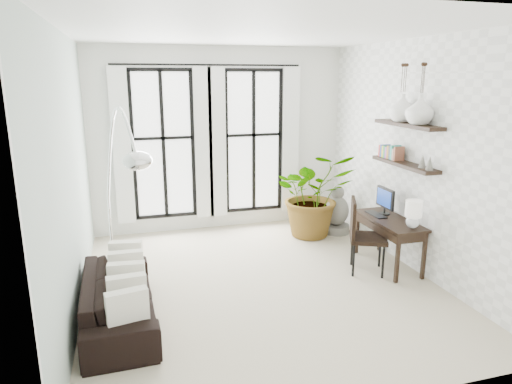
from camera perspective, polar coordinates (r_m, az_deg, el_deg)
name	(u,v)px	position (r m, az deg, el deg)	size (l,w,h in m)	color
floor	(260,283)	(6.25, 0.51, -11.25)	(5.00, 5.00, 0.00)	beige
ceiling	(261,32)	(5.66, 0.58, 19.42)	(5.00, 5.00, 0.00)	white
wall_left	(69,176)	(5.55, -22.33, 1.87)	(5.00, 5.00, 0.00)	#A5B8AD
wall_right	(415,157)	(6.73, 19.31, 4.12)	(5.00, 5.00, 0.00)	white
wall_back	(220,140)	(8.14, -4.48, 6.50)	(4.50, 4.50, 0.00)	white
windows	(210,143)	(8.04, -5.77, 6.09)	(3.26, 0.13, 2.65)	white
wall_shelves	(404,148)	(6.70, 18.00, 5.29)	(0.25, 1.30, 0.60)	black
sofa	(119,299)	(5.44, -16.76, -12.70)	(1.91, 0.74, 0.56)	black
throw_pillows	(127,280)	(5.34, -15.84, -10.50)	(0.40, 1.52, 0.40)	silver
plant	(314,194)	(7.86, 7.22, -0.26)	(1.33, 1.15, 1.48)	#2D7228
desk	(392,222)	(6.76, 16.62, -3.65)	(0.51, 1.20, 1.10)	black
desk_chair	(361,231)	(6.54, 13.05, -4.78)	(0.66, 0.66, 1.05)	black
arc_lamp	(119,150)	(5.75, -16.79, 5.10)	(0.73, 1.87, 2.36)	silver
buddha	(337,213)	(8.16, 10.04, -2.60)	(0.47, 0.47, 0.85)	gray
vase_a	(420,110)	(6.40, 19.81, 9.63)	(0.37, 0.37, 0.38)	white
vase_b	(402,108)	(6.73, 17.83, 9.97)	(0.37, 0.37, 0.38)	white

